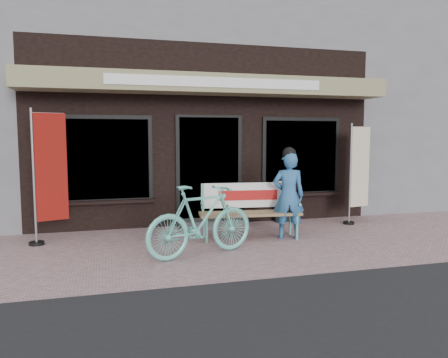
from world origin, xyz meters
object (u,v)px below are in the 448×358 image
object	(u,v)px
person	(289,194)
bench	(249,206)
nobori_red	(48,174)
nobori_cream	(358,172)
menu_stand	(286,199)
bicycle	(201,220)

from	to	relation	value
person	bench	bearing A→B (deg)	175.44
person	nobori_red	xyz separation A→B (m)	(-3.98, 0.73, 0.37)
bench	nobori_red	distance (m)	3.42
bench	nobori_red	size ratio (longest dim) A/B	0.81
nobori_cream	menu_stand	distance (m)	1.56
bench	bicycle	size ratio (longest dim) A/B	1.01
nobori_red	nobori_cream	xyz separation A→B (m)	(5.87, 0.11, -0.10)
bench	bicycle	xyz separation A→B (m)	(-1.07, -0.94, -0.02)
bicycle	nobori_red	xyz separation A→B (m)	(-2.27, 1.42, 0.62)
nobori_cream	bench	bearing A→B (deg)	-177.19
bench	nobori_red	bearing A→B (deg)	178.35
bench	bicycle	world-z (taller)	bicycle
person	nobori_red	bearing A→B (deg)	-174.19
bicycle	nobori_cream	xyz separation A→B (m)	(3.60, 1.53, 0.51)
person	nobori_cream	size ratio (longest dim) A/B	0.78
bicycle	nobori_red	size ratio (longest dim) A/B	0.80
bench	nobori_cream	xyz separation A→B (m)	(2.53, 0.60, 0.49)
person	menu_stand	distance (m)	1.52
nobori_red	nobori_cream	bearing A→B (deg)	-17.11
menu_stand	bench	bearing A→B (deg)	-138.34
bench	menu_stand	size ratio (longest dim) A/B	1.93
person	bicycle	xyz separation A→B (m)	(-1.71, -0.69, -0.25)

